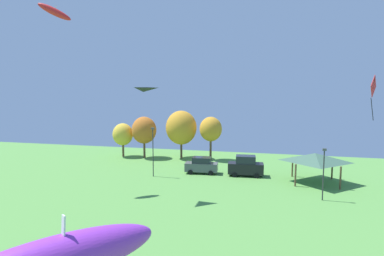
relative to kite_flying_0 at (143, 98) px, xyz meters
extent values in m
pyramid|color=black|center=(0.00, 0.00, 0.00)|extent=(2.16, 2.06, 0.44)
ellipsoid|color=red|center=(-10.09, 0.10, 9.19)|extent=(3.48, 2.33, 2.17)
cube|color=white|center=(-10.09, 0.10, 9.41)|extent=(0.45, 0.31, 0.92)
cube|color=red|center=(19.79, -3.32, 0.89)|extent=(0.82, 1.50, 1.68)
cylinder|color=black|center=(19.79, -3.34, 0.89)|extent=(0.17, 0.12, 1.52)
cylinder|color=black|center=(19.79, -3.32, -0.81)|extent=(0.27, 0.20, 1.69)
cube|color=white|center=(7.57, -22.42, -3.46)|extent=(0.20, 0.19, 1.42)
cube|color=#4C5156|center=(3.71, 10.65, -9.28)|extent=(4.51, 2.18, 1.12)
cube|color=#1E232D|center=(3.71, 10.65, -8.32)|extent=(2.54, 1.87, 0.78)
cylinder|color=black|center=(5.14, 9.87, -9.84)|extent=(0.66, 0.28, 0.64)
cylinder|color=black|center=(4.98, 11.67, -9.84)|extent=(0.66, 0.28, 0.64)
cylinder|color=black|center=(2.44, 9.63, -9.84)|extent=(0.66, 0.28, 0.64)
cylinder|color=black|center=(2.28, 11.42, -9.84)|extent=(0.66, 0.28, 0.64)
cube|color=black|center=(9.61, 10.75, -9.14)|extent=(4.67, 2.23, 1.39)
cube|color=#1E232D|center=(9.61, 10.75, -7.95)|extent=(2.62, 1.93, 0.98)
cylinder|color=black|center=(11.09, 9.90, -9.84)|extent=(0.65, 0.27, 0.64)
cylinder|color=black|center=(10.95, 11.80, -9.84)|extent=(0.65, 0.27, 0.64)
cylinder|color=black|center=(8.28, 9.70, -9.84)|extent=(0.65, 0.27, 0.64)
cylinder|color=black|center=(8.14, 11.59, -9.84)|extent=(0.65, 0.27, 0.64)
cylinder|color=brown|center=(15.53, 7.41, -8.86)|extent=(0.20, 0.20, 2.60)
cylinder|color=brown|center=(20.30, 7.41, -8.86)|extent=(0.20, 0.20, 2.60)
cylinder|color=brown|center=(15.53, 11.86, -8.86)|extent=(0.20, 0.20, 2.60)
cylinder|color=brown|center=(20.30, 11.86, -8.86)|extent=(0.20, 0.20, 2.60)
pyramid|color=#3D604C|center=(17.91, 9.63, -7.06)|extent=(6.17, 5.77, 1.00)
cylinder|color=#2D2D33|center=(17.75, 3.08, -7.65)|extent=(0.12, 0.12, 5.01)
cube|color=#4C4C51|center=(17.75, 3.08, -5.02)|extent=(0.36, 0.20, 0.24)
cylinder|color=#2D2D33|center=(-2.03, 7.52, -7.07)|extent=(0.12, 0.12, 6.17)
cube|color=#4C4C51|center=(-2.03, 7.52, -3.87)|extent=(0.36, 0.20, 0.24)
cylinder|color=brown|center=(-12.04, 18.74, -8.85)|extent=(0.36, 0.36, 2.60)
ellipsoid|color=gold|center=(-12.04, 18.74, -6.24)|extent=(3.49, 3.49, 3.84)
cylinder|color=brown|center=(-8.04, 18.68, -8.56)|extent=(0.36, 0.36, 3.19)
ellipsoid|color=#BC6623|center=(-8.04, 18.68, -5.40)|extent=(4.17, 4.17, 4.58)
cylinder|color=brown|center=(-1.81, 19.86, -8.52)|extent=(0.36, 0.36, 3.27)
ellipsoid|color=gold|center=(-1.81, 19.86, -4.93)|extent=(5.20, 5.20, 5.72)
cylinder|color=brown|center=(3.29, 19.63, -8.28)|extent=(0.36, 0.36, 3.76)
ellipsoid|color=gold|center=(3.29, 19.63, -5.03)|extent=(3.66, 3.66, 4.02)
camera|label=1|loc=(12.21, -28.27, 0.01)|focal=28.00mm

